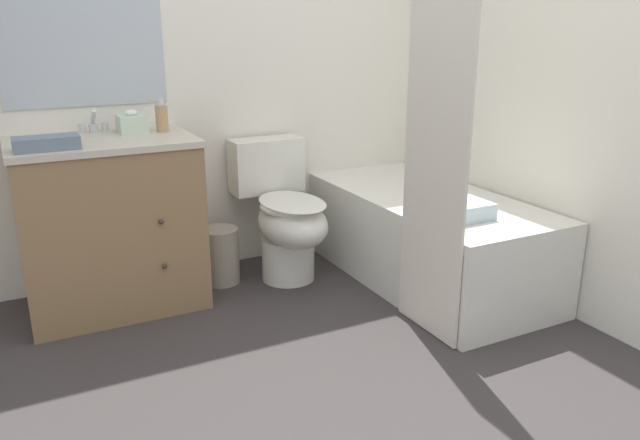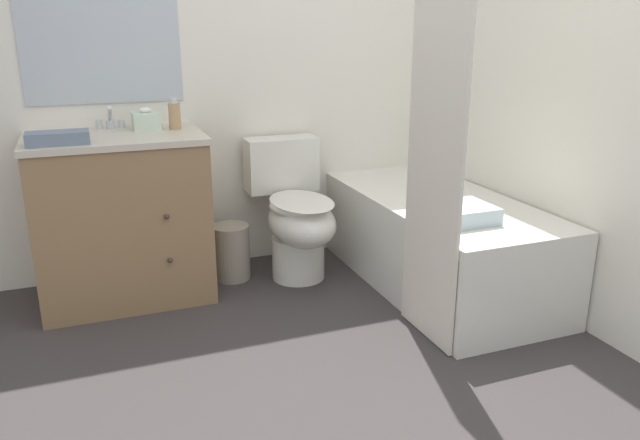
{
  "view_description": "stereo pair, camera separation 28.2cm",
  "coord_description": "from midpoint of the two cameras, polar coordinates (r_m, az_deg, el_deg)",
  "views": [
    {
      "loc": [
        -1.16,
        -1.63,
        1.36
      ],
      "look_at": [
        0.07,
        0.76,
        0.5
      ],
      "focal_mm": 35.0,
      "sensor_mm": 36.0,
      "label": 1
    },
    {
      "loc": [
        -0.91,
        -1.74,
        1.36
      ],
      "look_at": [
        0.07,
        0.76,
        0.5
      ],
      "focal_mm": 35.0,
      "sensor_mm": 36.0,
      "label": 2
    }
  ],
  "objects": [
    {
      "name": "bath_towel_folded",
      "position": [
        2.96,
        15.37,
        0.52
      ],
      "size": [
        0.29,
        0.25,
        0.08
      ],
      "color": "silver",
      "rests_on": "bathtub"
    },
    {
      "name": "soap_dispenser",
      "position": [
        3.24,
        -10.73,
        9.37
      ],
      "size": [
        0.06,
        0.06,
        0.16
      ],
      "color": "tan",
      "rests_on": "vanity_cabinet"
    },
    {
      "name": "wastebasket",
      "position": [
        3.44,
        -5.83,
        -2.97
      ],
      "size": [
        0.21,
        0.21,
        0.3
      ],
      "color": "gray",
      "rests_on": "ground_plane"
    },
    {
      "name": "bathtub",
      "position": [
        3.41,
        13.06,
        -1.92
      ],
      "size": [
        0.69,
        1.48,
        0.48
      ],
      "color": "silver",
      "rests_on": "ground_plane"
    },
    {
      "name": "wall_back",
      "position": [
        3.56,
        -4.58,
        15.85
      ],
      "size": [
        8.0,
        0.06,
        2.5
      ],
      "color": "white",
      "rests_on": "ground_plane"
    },
    {
      "name": "toilet",
      "position": [
        3.39,
        0.15,
        0.53
      ],
      "size": [
        0.41,
        0.69,
        0.74
      ],
      "color": "silver",
      "rests_on": "ground_plane"
    },
    {
      "name": "hand_towel_folded",
      "position": [
        2.96,
        -20.38,
        7.01
      ],
      "size": [
        0.27,
        0.13,
        0.06
      ],
      "color": "slate",
      "rests_on": "vanity_cabinet"
    },
    {
      "name": "ground_plane",
      "position": [
        2.4,
        8.89,
        -17.07
      ],
      "size": [
        14.0,
        14.0,
        0.0
      ],
      "primitive_type": "plane",
      "color": "#383333"
    },
    {
      "name": "vanity_cabinet",
      "position": [
        3.24,
        -15.34,
        0.38
      ],
      "size": [
        0.84,
        0.6,
        0.84
      ],
      "color": "olive",
      "rests_on": "ground_plane"
    },
    {
      "name": "wall_right",
      "position": [
        3.38,
        20.85,
        14.69
      ],
      "size": [
        0.05,
        2.69,
        2.5
      ],
      "color": "white",
      "rests_on": "ground_plane"
    },
    {
      "name": "shower_curtain",
      "position": [
        2.64,
        13.71,
        8.91
      ],
      "size": [
        0.02,
        0.42,
        1.95
      ],
      "color": "silver",
      "rests_on": "ground_plane"
    },
    {
      "name": "tissue_box",
      "position": [
        3.28,
        -13.25,
        8.84
      ],
      "size": [
        0.13,
        0.15,
        0.11
      ],
      "color": "silver",
      "rests_on": "vanity_cabinet"
    },
    {
      "name": "sink_faucet",
      "position": [
        3.34,
        -16.35,
        8.61
      ],
      "size": [
        0.14,
        0.12,
        0.12
      ],
      "color": "silver",
      "rests_on": "vanity_cabinet"
    }
  ]
}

